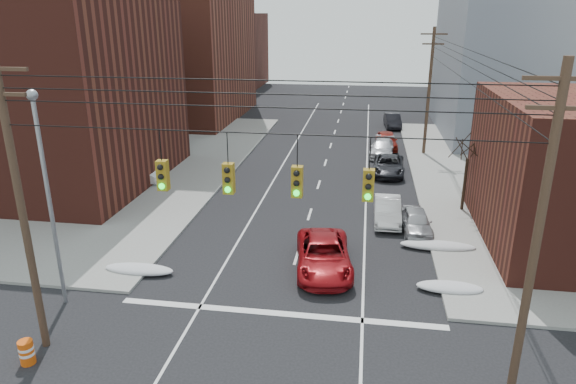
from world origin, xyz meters
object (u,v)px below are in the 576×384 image
(parked_car_f, at_px, (393,121))
(lot_car_b, at_px, (148,155))
(parked_car_e, at_px, (386,140))
(construction_barrel, at_px, (27,352))
(lot_car_c, at_px, (82,160))
(lot_car_d, at_px, (125,153))
(parked_car_d, at_px, (382,148))
(parked_car_b, at_px, (387,210))
(lot_car_a, at_px, (134,173))
(red_pickup, at_px, (324,255))
(parked_car_c, at_px, (389,165))
(parked_car_a, at_px, (416,222))

(parked_car_f, height_order, lot_car_b, parked_car_f)
(parked_car_e, distance_m, construction_barrel, 36.43)
(lot_car_c, height_order, lot_car_d, lot_car_d)
(parked_car_f, bearing_deg, parked_car_d, -100.68)
(parked_car_b, distance_m, lot_car_a, 18.93)
(parked_car_d, relative_size, parked_car_e, 1.06)
(parked_car_e, height_order, lot_car_d, lot_car_d)
(red_pickup, height_order, parked_car_c, red_pickup)
(parked_car_e, bearing_deg, parked_car_b, -94.44)
(lot_car_b, bearing_deg, parked_car_c, -65.49)
(red_pickup, distance_m, parked_car_a, 7.28)
(parked_car_a, xyz_separation_m, parked_car_d, (-1.60, 16.83, 0.04))
(parked_car_c, bearing_deg, red_pickup, -99.74)
(parked_car_f, bearing_deg, parked_car_b, -97.21)
(parked_car_f, bearing_deg, parked_car_e, -99.89)
(lot_car_c, bearing_deg, parked_car_f, -35.37)
(lot_car_b, bearing_deg, parked_car_f, -25.36)
(lot_car_c, distance_m, lot_car_d, 3.51)
(parked_car_e, height_order, lot_car_c, parked_car_e)
(parked_car_c, distance_m, lot_car_c, 24.56)
(parked_car_a, bearing_deg, lot_car_c, 157.61)
(red_pickup, height_order, construction_barrel, red_pickup)
(parked_car_c, distance_m, parked_car_f, 17.88)
(lot_car_b, xyz_separation_m, lot_car_d, (-1.91, -0.14, 0.12))
(red_pickup, bearing_deg, parked_car_f, 74.67)
(red_pickup, relative_size, parked_car_b, 1.28)
(parked_car_e, bearing_deg, red_pickup, -101.60)
(parked_car_e, xyz_separation_m, lot_car_a, (-18.80, -13.52, 0.05))
(parked_car_d, bearing_deg, parked_car_c, -79.76)
(parked_car_c, xyz_separation_m, lot_car_c, (-24.40, -2.80, 0.15))
(parked_car_c, height_order, parked_car_d, parked_car_d)
(lot_car_a, bearing_deg, parked_car_d, -55.66)
(parked_car_b, relative_size, parked_car_f, 0.97)
(red_pickup, distance_m, lot_car_c, 24.98)
(parked_car_a, bearing_deg, parked_car_c, 92.25)
(red_pickup, bearing_deg, parked_car_a, 40.04)
(lot_car_b, relative_size, construction_barrel, 5.11)
(parked_car_c, height_order, lot_car_a, lot_car_a)
(red_pickup, relative_size, parked_car_c, 1.11)
(lot_car_b, height_order, lot_car_c, lot_car_c)
(parked_car_b, height_order, lot_car_b, lot_car_b)
(lot_car_c, xyz_separation_m, construction_barrel, (10.73, -22.79, -0.38))
(lot_car_d, bearing_deg, lot_car_c, 122.25)
(red_pickup, height_order, parked_car_e, same)
(lot_car_c, bearing_deg, parked_car_b, -91.02)
(parked_car_b, relative_size, parked_car_d, 0.90)
(construction_barrel, bearing_deg, parked_car_b, 49.65)
(parked_car_a, bearing_deg, construction_barrel, -140.25)
(parked_car_c, bearing_deg, lot_car_b, -176.32)
(red_pickup, xyz_separation_m, lot_car_a, (-15.07, 11.37, 0.05))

